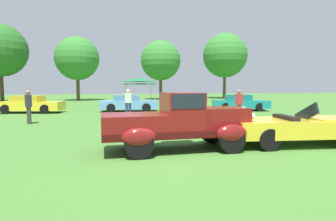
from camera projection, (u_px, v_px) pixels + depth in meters
The scene contains 14 objects.
ground_plane at pixel (175, 154), 7.61m from camera, with size 120.00×120.00×0.00m, color #42752D.
feature_pickup_truck at pixel (179, 121), 7.97m from camera, with size 4.49×1.93×1.70m.
neighbor_convertible at pixel (301, 127), 8.78m from camera, with size 4.63×2.14×1.40m.
show_car_yellow at pixel (30, 104), 19.17m from camera, with size 4.61×2.38×1.22m.
show_car_skyblue at pixel (129, 103), 20.35m from camera, with size 4.37×2.07×1.22m.
show_car_teal at pixel (240, 103), 20.99m from camera, with size 4.47×2.61×1.22m.
spectator_near_truck at pixel (29, 106), 13.49m from camera, with size 0.40×0.47×1.69m.
spectator_between_cars at pixel (128, 102), 16.73m from camera, with size 0.41×0.26×1.69m.
spectator_by_row at pixel (239, 103), 15.28m from camera, with size 0.46×0.38×1.69m.
canopy_tent_left_field at pixel (139, 81), 26.25m from camera, with size 2.89×2.89×2.71m.
treeline_far_left at pixel (0, 50), 32.51m from camera, with size 6.35×6.35×9.37m.
treeline_mid_left at pixel (77, 58), 35.39m from camera, with size 5.67×5.67×8.34m.
treeline_center at pixel (161, 61), 37.97m from camera, with size 5.58×5.58×8.26m.
treeline_mid_right at pixel (225, 56), 41.43m from camera, with size 6.73×6.73×9.93m.
Camera 1 is at (-1.68, -7.28, 1.88)m, focal length 29.01 mm.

